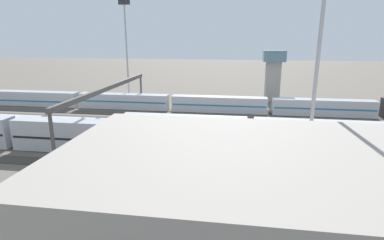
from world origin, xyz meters
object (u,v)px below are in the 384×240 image
at_px(maintenance_shed, 371,232).
at_px(control_tower, 273,72).
at_px(signal_gantry, 109,91).
at_px(train_on_track_5, 106,131).
at_px(light_mast_1, 320,38).
at_px(train_on_track_6, 83,136).
at_px(train_on_track_4, 250,129).
at_px(light_mast_0, 126,40).
at_px(train_on_track_0, 162,102).

height_order(maintenance_shed, control_tower, control_tower).
bearing_deg(signal_gantry, train_on_track_5, 105.92).
bearing_deg(train_on_track_5, light_mast_1, 158.47).
height_order(train_on_track_5, control_tower, control_tower).
relative_size(train_on_track_6, maintenance_shed, 1.70).
distance_m(train_on_track_4, light_mast_0, 41.70).
bearing_deg(control_tower, light_mast_1, 88.85).
bearing_deg(light_mast_1, train_on_track_0, -53.79).
distance_m(light_mast_1, maintenance_shed, 20.94).
xyz_separation_m(train_on_track_0, light_mast_0, (9.79, -3.52, 15.04)).
bearing_deg(train_on_track_4, train_on_track_0, -43.39).
bearing_deg(train_on_track_0, light_mast_0, -19.77).
bearing_deg(light_mast_1, light_mast_0, -47.73).
xyz_separation_m(train_on_track_6, signal_gantry, (0.53, -12.50, 5.13)).
relative_size(train_on_track_4, train_on_track_6, 0.66).
bearing_deg(maintenance_shed, signal_gantry, -47.28).
distance_m(train_on_track_4, signal_gantry, 27.85).
xyz_separation_m(light_mast_0, light_mast_1, (-37.09, 40.80, 0.68)).
xyz_separation_m(train_on_track_0, control_tower, (-28.38, -16.64, 6.25)).
bearing_deg(light_mast_0, train_on_track_6, 97.38).
height_order(train_on_track_4, light_mast_1, light_mast_1).
bearing_deg(train_on_track_6, control_tower, -125.96).
bearing_deg(train_on_track_0, maintenance_shed, 117.21).
relative_size(light_mast_1, signal_gantry, 0.70).
bearing_deg(light_mast_0, control_tower, -161.03).
xyz_separation_m(light_mast_1, maintenance_shed, (-0.51, 16.81, -12.48)).
xyz_separation_m(light_mast_0, control_tower, (-38.17, -13.12, -8.79)).
height_order(light_mast_1, signal_gantry, light_mast_1).
bearing_deg(maintenance_shed, light_mast_0, -56.87).
height_order(train_on_track_4, control_tower, control_tower).
distance_m(maintenance_shed, control_tower, 70.80).
relative_size(train_on_track_4, train_on_track_5, 0.66).
bearing_deg(maintenance_shed, train_on_track_6, -35.91).
bearing_deg(train_on_track_5, signal_gantry, -74.08).
bearing_deg(train_on_track_6, signal_gantry, -87.58).
relative_size(train_on_track_6, control_tower, 5.01).
height_order(light_mast_0, signal_gantry, light_mast_0).
xyz_separation_m(train_on_track_4, train_on_track_5, (25.00, 5.00, 0.01)).
distance_m(light_mast_1, control_tower, 54.76).
distance_m(light_mast_0, light_mast_1, 55.15).
relative_size(signal_gantry, control_tower, 2.81).
height_order(light_mast_0, light_mast_1, light_mast_1).
height_order(train_on_track_6, light_mast_1, light_mast_1).
distance_m(signal_gantry, maintenance_shed, 49.87).
xyz_separation_m(train_on_track_0, train_on_track_4, (-21.15, 20.00, -0.06)).
xyz_separation_m(train_on_track_5, light_mast_1, (-31.14, 12.28, 15.77)).
relative_size(signal_gantry, maintenance_shed, 0.95).
relative_size(train_on_track_0, light_mast_1, 4.96).
xyz_separation_m(train_on_track_0, train_on_track_5, (3.84, 25.00, -0.05)).
height_order(train_on_track_5, light_mast_1, light_mast_1).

